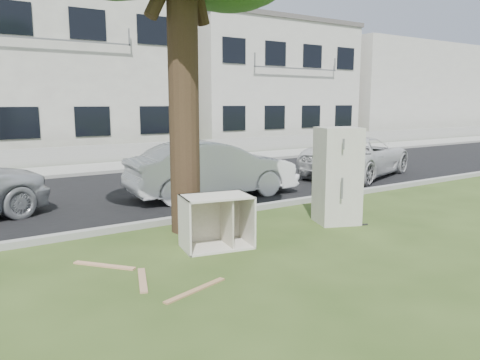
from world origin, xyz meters
TOP-DOWN VIEW (x-y plane):
  - ground at (0.00, 0.00)m, footprint 120.00×120.00m
  - road at (0.00, 6.00)m, footprint 120.00×7.00m
  - kerb_near at (0.00, 2.45)m, footprint 120.00×0.18m
  - kerb_far at (0.00, 9.55)m, footprint 120.00×0.18m
  - sidewalk at (0.00, 11.00)m, footprint 120.00×2.80m
  - low_wall at (0.00, 12.60)m, footprint 120.00×0.15m
  - townhouse_center at (0.00, 17.50)m, footprint 11.22×8.16m
  - townhouse_right at (12.00, 17.50)m, footprint 10.20×8.16m
  - filler_right at (26.00, 18.00)m, footprint 16.00×9.00m
  - fridge at (2.37, 0.70)m, footprint 0.99×0.96m
  - cabinet at (-0.44, 0.62)m, footprint 1.23×0.90m
  - plank_a at (-1.60, -0.79)m, footprint 1.01×0.38m
  - plank_b at (-2.28, 0.75)m, footprint 0.70×0.83m
  - plank_c at (-2.03, -0.10)m, footprint 0.38×0.85m
  - car_center at (1.66, 4.31)m, footprint 4.40×1.87m
  - car_right at (7.26, 4.61)m, footprint 5.12×3.58m

SIDE VIEW (x-z plane):
  - ground at x=0.00m, z-range 0.00..0.00m
  - kerb_near at x=0.00m, z-range -0.06..0.06m
  - kerb_far at x=0.00m, z-range -0.06..0.06m
  - road at x=0.00m, z-range 0.00..0.01m
  - sidewalk at x=0.00m, z-range 0.00..0.01m
  - plank_a at x=-1.60m, z-range 0.00..0.02m
  - plank_c at x=-2.03m, z-range 0.00..0.02m
  - plank_b at x=-2.28m, z-range 0.00..0.02m
  - low_wall at x=0.00m, z-range 0.00..0.70m
  - cabinet at x=-0.44m, z-range 0.00..0.87m
  - car_right at x=7.26m, z-range 0.00..1.30m
  - car_center at x=1.66m, z-range 0.00..1.41m
  - fridge at x=2.37m, z-range 0.00..1.89m
  - filler_right at x=26.00m, z-range 0.00..6.40m
  - townhouse_right at x=12.00m, z-range 0.00..6.84m
  - townhouse_center at x=0.00m, z-range 0.00..7.44m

